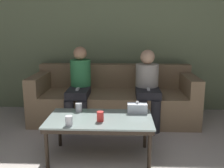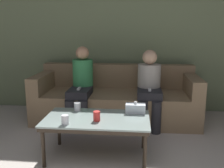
% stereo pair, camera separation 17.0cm
% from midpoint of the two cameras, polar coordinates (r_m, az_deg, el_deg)
% --- Properties ---
extents(wall_back, '(12.00, 0.06, 2.60)m').
position_cam_midpoint_polar(wall_back, '(4.42, 2.65, 11.07)').
color(wall_back, '#707F5B').
rests_on(wall_back, ground_plane).
extents(couch, '(2.41, 0.93, 0.81)m').
position_cam_midpoint_polar(couch, '(4.03, 2.12, -3.45)').
color(couch, '#897051').
rests_on(couch, ground_plane).
extents(coffee_table, '(1.11, 0.63, 0.45)m').
position_cam_midpoint_polar(coffee_table, '(2.81, -1.54, -8.17)').
color(coffee_table, '#8C9E99').
rests_on(coffee_table, ground_plane).
extents(cup_near_left, '(0.07, 0.07, 0.10)m').
position_cam_midpoint_polar(cup_near_left, '(2.62, -8.35, -7.74)').
color(cup_near_left, silver).
rests_on(cup_near_left, coffee_table).
extents(cup_near_right, '(0.08, 0.08, 0.09)m').
position_cam_midpoint_polar(cup_near_right, '(3.03, -5.95, -4.92)').
color(cup_near_right, silver).
rests_on(cup_near_right, coffee_table).
extents(cup_far_center, '(0.07, 0.07, 0.10)m').
position_cam_midpoint_polar(cup_far_center, '(2.69, -1.52, -7.02)').
color(cup_far_center, red).
rests_on(cup_far_center, coffee_table).
extents(tissue_box, '(0.22, 0.12, 0.13)m').
position_cam_midpoint_polar(tissue_box, '(2.96, 6.77, -5.25)').
color(tissue_box, silver).
rests_on(tissue_box, coffee_table).
extents(game_remote, '(0.04, 0.15, 0.02)m').
position_cam_midpoint_polar(game_remote, '(2.79, -1.55, -7.17)').
color(game_remote, white).
rests_on(game_remote, coffee_table).
extents(seated_person_left_end, '(0.31, 0.69, 1.12)m').
position_cam_midpoint_polar(seated_person_left_end, '(3.79, -5.44, 0.04)').
color(seated_person_left_end, '#28282D').
rests_on(seated_person_left_end, ground_plane).
extents(seated_person_mid_left, '(0.33, 0.65, 1.08)m').
position_cam_midpoint_polar(seated_person_mid_left, '(3.75, 9.40, -0.29)').
color(seated_person_mid_left, '#28282D').
rests_on(seated_person_mid_left, ground_plane).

